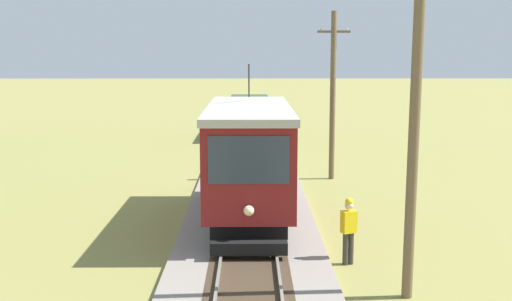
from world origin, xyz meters
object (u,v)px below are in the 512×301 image
utility_pole_near_tram (415,114)px  utility_pole_mid (333,94)px  freight_car (249,114)px  red_tram (249,157)px  track_worker (349,228)px

utility_pole_near_tram → utility_pole_mid: bearing=90.0°
freight_car → utility_pole_mid: size_ratio=0.72×
red_tram → track_worker: (2.59, -4.03, -1.21)m
utility_pole_near_tram → freight_car: bearing=97.4°
freight_car → utility_pole_mid: (3.59, -13.49, 2.14)m
freight_car → utility_pole_near_tram: bearing=-82.6°
utility_pole_near_tram → track_worker: size_ratio=4.59×
freight_car → track_worker: 25.16m
utility_pole_mid → track_worker: bearing=-94.9°
red_tram → freight_car: size_ratio=1.64×
utility_pole_near_tram → utility_pole_mid: utility_pole_near_tram is taller
red_tram → track_worker: red_tram is taller
freight_car → utility_pole_near_tram: size_ratio=0.63×
utility_pole_near_tram → utility_pole_mid: 13.97m
utility_pole_near_tram → track_worker: (-0.99, 2.43, -3.21)m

